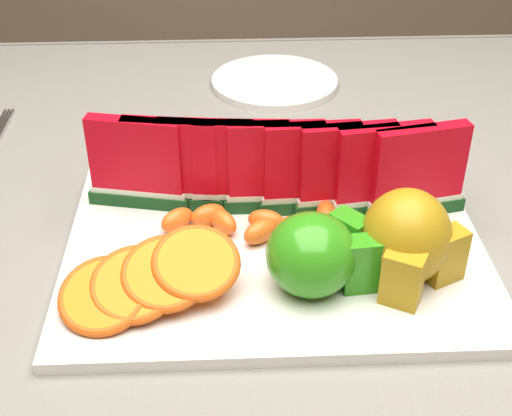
{
  "coord_description": "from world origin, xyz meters",
  "views": [
    {
      "loc": [
        0.05,
        -0.61,
        1.18
      ],
      "look_at": [
        0.07,
        -0.06,
        0.81
      ],
      "focal_mm": 50.0,
      "sensor_mm": 36.0,
      "label": 1
    }
  ],
  "objects_px": {
    "apple_cluster": "(319,254)",
    "pear_cluster": "(408,240)",
    "side_plate": "(275,82)",
    "platter": "(275,248)"
  },
  "relations": [
    {
      "from": "platter",
      "to": "side_plate",
      "type": "bearing_deg",
      "value": 86.19
    },
    {
      "from": "side_plate",
      "to": "platter",
      "type": "bearing_deg",
      "value": -93.81
    },
    {
      "from": "platter",
      "to": "apple_cluster",
      "type": "bearing_deg",
      "value": -60.9
    },
    {
      "from": "platter",
      "to": "apple_cluster",
      "type": "relative_size",
      "value": 3.38
    },
    {
      "from": "platter",
      "to": "side_plate",
      "type": "height_order",
      "value": "platter"
    },
    {
      "from": "platter",
      "to": "apple_cluster",
      "type": "distance_m",
      "value": 0.08
    },
    {
      "from": "pear_cluster",
      "to": "side_plate",
      "type": "distance_m",
      "value": 0.46
    },
    {
      "from": "apple_cluster",
      "to": "pear_cluster",
      "type": "xyz_separation_m",
      "value": [
        0.08,
        0.01,
        0.01
      ]
    },
    {
      "from": "platter",
      "to": "pear_cluster",
      "type": "bearing_deg",
      "value": -24.53
    },
    {
      "from": "platter",
      "to": "pear_cluster",
      "type": "distance_m",
      "value": 0.13
    }
  ]
}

